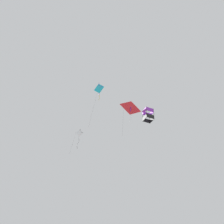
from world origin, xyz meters
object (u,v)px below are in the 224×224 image
at_px(kite_delta_upper_right, 130,108).
at_px(kite_diamond_highest, 80,133).
at_px(kite_diamond_far_centre, 99,89).
at_px(kite_box_near_left, 148,115).

distance_m(kite_delta_upper_right, kite_diamond_highest, 13.47).
height_order(kite_diamond_far_centre, kite_diamond_highest, kite_diamond_far_centre).
distance_m(kite_diamond_highest, kite_box_near_left, 15.72).
height_order(kite_diamond_far_centre, kite_box_near_left, kite_diamond_far_centre).
relative_size(kite_delta_upper_right, kite_box_near_left, 2.46).
relative_size(kite_diamond_far_centre, kite_delta_upper_right, 1.67).
distance_m(kite_delta_upper_right, kite_box_near_left, 3.17).
distance_m(kite_diamond_far_centre, kite_box_near_left, 9.91).
bearing_deg(kite_delta_upper_right, kite_box_near_left, -17.45).
relative_size(kite_diamond_far_centre, kite_diamond_highest, 1.74).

